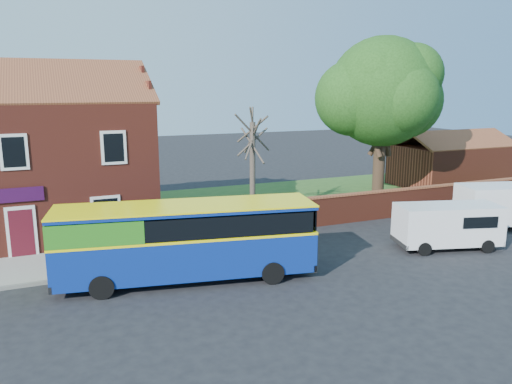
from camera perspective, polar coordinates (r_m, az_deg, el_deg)
name	(u,v)px	position (r m, az deg, el deg)	size (l,w,h in m)	color
ground	(238,298)	(17.82, -2.06, -12.01)	(120.00, 120.00, 0.00)	black
pavement	(23,270)	(22.20, -25.07, -8.09)	(18.00, 3.50, 0.12)	gray
kerb	(22,286)	(20.55, -25.21, -9.65)	(18.00, 0.15, 0.14)	slate
grass_strip	(347,195)	(34.67, 10.41, -0.30)	(26.00, 12.00, 0.04)	#426B28
shop_building	(20,167)	(27.03, -25.40, 2.64)	(12.30, 8.13, 10.50)	maroon
boundary_wall	(406,201)	(29.80, 16.79, -1.05)	(22.00, 0.38, 1.60)	maroon
outbuilding	(451,164)	(40.01, 21.36, 3.00)	(8.20, 5.06, 4.17)	maroon
bus	(178,238)	(19.00, -8.88, -5.24)	(9.89, 4.09, 2.93)	navy
van_near	(448,224)	(24.27, 21.09, -3.45)	(4.93, 3.02, 2.02)	white
van_far	(509,204)	(29.17, 26.93, -1.21)	(5.48, 3.32, 2.25)	white
large_tree	(382,95)	(32.21, 14.17, 10.67)	(8.43, 6.67, 10.29)	black
bare_tree	(253,166)	(27.23, -0.40, 3.01)	(2.21, 2.63, 5.89)	#4C4238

